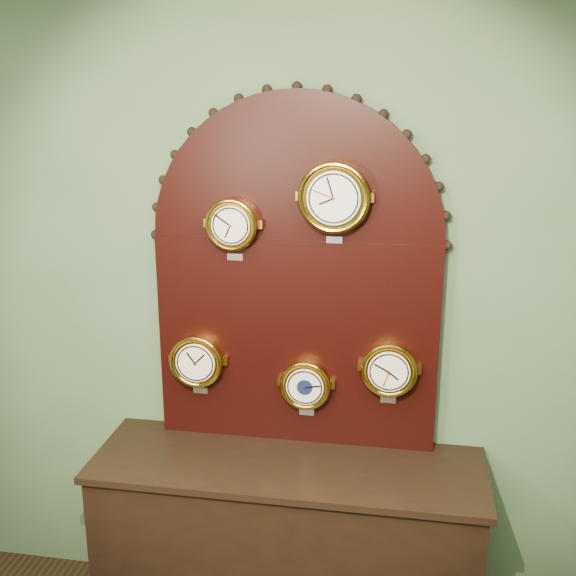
% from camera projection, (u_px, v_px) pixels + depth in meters
% --- Properties ---
extents(wall_back, '(4.00, 0.00, 4.00)m').
position_uv_depth(wall_back, '(298.00, 312.00, 3.05)').
color(wall_back, '#4C6A48').
rests_on(wall_back, ground).
extents(shop_counter, '(1.60, 0.50, 0.80)m').
position_uv_depth(shop_counter, '(287.00, 550.00, 3.08)').
color(shop_counter, black).
rests_on(shop_counter, ground_plane).
extents(display_board, '(1.26, 0.06, 1.53)m').
position_uv_depth(display_board, '(296.00, 264.00, 2.94)').
color(display_board, black).
rests_on(display_board, shop_counter).
extents(roman_clock, '(0.21, 0.08, 0.27)m').
position_uv_depth(roman_clock, '(232.00, 224.00, 2.87)').
color(roman_clock, gold).
rests_on(roman_clock, display_board).
extents(arabic_clock, '(0.28, 0.08, 0.33)m').
position_uv_depth(arabic_clock, '(334.00, 197.00, 2.77)').
color(arabic_clock, gold).
rests_on(arabic_clock, display_board).
extents(hygrometer, '(0.23, 0.08, 0.28)m').
position_uv_depth(hygrometer, '(197.00, 361.00, 3.07)').
color(hygrometer, gold).
rests_on(hygrometer, display_board).
extents(barometer, '(0.22, 0.08, 0.27)m').
position_uv_depth(barometer, '(306.00, 384.00, 3.01)').
color(barometer, gold).
rests_on(barometer, display_board).
extents(tide_clock, '(0.23, 0.08, 0.28)m').
position_uv_depth(tide_clock, '(389.00, 369.00, 2.93)').
color(tide_clock, gold).
rests_on(tide_clock, display_board).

